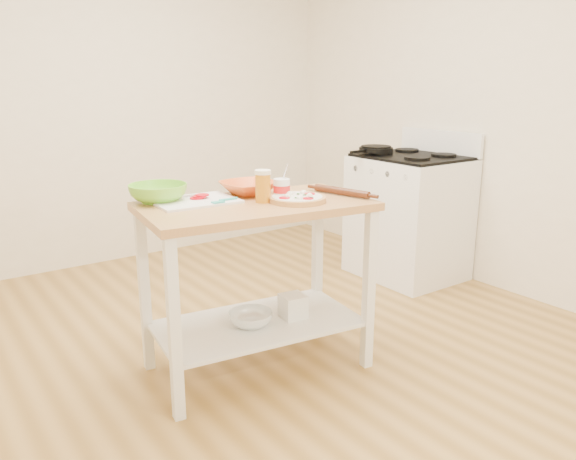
% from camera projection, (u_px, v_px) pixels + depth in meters
% --- Properties ---
extents(room_shell, '(4.04, 4.54, 2.74)m').
position_uv_depth(room_shell, '(266.00, 109.00, 2.72)').
color(room_shell, '#AD8140').
rests_on(room_shell, ground).
extents(prep_island, '(1.20, 0.76, 0.90)m').
position_uv_depth(prep_island, '(256.00, 251.00, 2.84)').
color(prep_island, tan).
rests_on(prep_island, ground).
extents(gas_stove, '(0.67, 0.78, 1.11)m').
position_uv_depth(gas_stove, '(408.00, 216.00, 4.31)').
color(gas_stove, white).
rests_on(gas_stove, ground).
extents(skillet, '(0.40, 0.26, 0.03)m').
position_uv_depth(skillet, '(375.00, 149.00, 4.25)').
color(skillet, black).
rests_on(skillet, gas_stove).
extents(pizza, '(0.29, 0.29, 0.05)m').
position_uv_depth(pizza, '(297.00, 198.00, 2.79)').
color(pizza, tan).
rests_on(pizza, prep_island).
extents(cutting_board, '(0.42, 0.32, 0.04)m').
position_uv_depth(cutting_board, '(194.00, 201.00, 2.78)').
color(cutting_board, white).
rests_on(cutting_board, prep_island).
extents(spatula, '(0.15, 0.05, 0.01)m').
position_uv_depth(spatula, '(224.00, 201.00, 2.74)').
color(spatula, teal).
rests_on(spatula, cutting_board).
extents(knife, '(0.27, 0.05, 0.01)m').
position_uv_depth(knife, '(169.00, 198.00, 2.80)').
color(knife, silver).
rests_on(knife, cutting_board).
extents(orange_bowl, '(0.29, 0.29, 0.07)m').
position_uv_depth(orange_bowl, '(249.00, 188.00, 2.97)').
color(orange_bowl, '#D75822').
rests_on(orange_bowl, prep_island).
extents(green_bowl, '(0.34, 0.34, 0.09)m').
position_uv_depth(green_bowl, '(158.00, 193.00, 2.77)').
color(green_bowl, '#71C82E').
rests_on(green_bowl, prep_island).
extents(beer_pint, '(0.08, 0.08, 0.16)m').
position_uv_depth(beer_pint, '(263.00, 186.00, 2.76)').
color(beer_pint, orange).
rests_on(beer_pint, prep_island).
extents(yogurt_tub, '(0.09, 0.09, 0.18)m').
position_uv_depth(yogurt_tub, '(282.00, 189.00, 2.85)').
color(yogurt_tub, white).
rests_on(yogurt_tub, prep_island).
extents(rolling_pin, '(0.12, 0.34, 0.04)m').
position_uv_depth(rolling_pin, '(342.00, 192.00, 2.94)').
color(rolling_pin, '#4F2512').
rests_on(rolling_pin, prep_island).
extents(shelf_glass_bowl, '(0.28, 0.28, 0.07)m').
position_uv_depth(shelf_glass_bowl, '(251.00, 319.00, 2.89)').
color(shelf_glass_bowl, silver).
rests_on(shelf_glass_bowl, prep_island).
extents(shelf_bin, '(0.14, 0.14, 0.12)m').
position_uv_depth(shelf_bin, '(293.00, 306.00, 2.99)').
color(shelf_bin, white).
rests_on(shelf_bin, prep_island).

